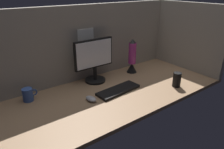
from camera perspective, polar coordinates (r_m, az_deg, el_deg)
The scene contains 9 objects.
ground_plane at distance 171.71cm, azimuth 1.12°, elevation -4.62°, with size 180.00×80.00×3.00cm, color #8C6B4C.
cubicle_wall_back at distance 188.77cm, azimuth -5.82°, elevation 8.81°, with size 180.00×5.50×64.10cm.
cubicle_wall_side at distance 221.64cm, azimuth 19.73°, elevation 9.75°, with size 5.00×80.00×64.10cm, color gray.
monitor at distance 179.73cm, azimuth -4.86°, elevation 4.18°, with size 36.32×18.00×37.54cm.
keyboard at distance 168.32cm, azimuth 1.66°, elevation -4.27°, with size 37.00×13.00×2.00cm, color black.
mouse at distance 155.38cm, azimuth -5.72°, elevation -6.61°, with size 5.60×9.60×3.40cm, color #99999E.
mug_ceramic_blue at distance 165.33cm, azimuth -21.87°, elevation -5.11°, with size 10.84×7.40×9.76cm.
mug_black_travel at distance 182.19cm, azimuth 17.22°, elevation -1.35°, with size 6.66×6.66×12.25cm.
lava_lamp at distance 201.58cm, azimuth 5.49°, elevation 4.32°, with size 9.99×9.99×32.70cm.
Camera 1 is at (-92.82, -120.11, 78.76)cm, focal length 33.61 mm.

